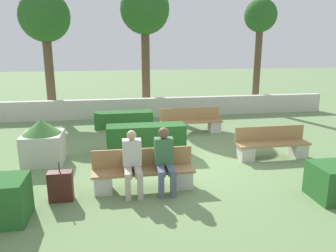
# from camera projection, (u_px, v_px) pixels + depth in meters

# --- Properties ---
(ground_plane) EXTENTS (60.00, 60.00, 0.00)m
(ground_plane) POSITION_uv_depth(u_px,v_px,m) (185.00, 165.00, 8.26)
(ground_plane) COLOR #6B8956
(perimeter_wall) EXTENTS (14.78, 0.30, 0.78)m
(perimeter_wall) POSITION_uv_depth(u_px,v_px,m) (156.00, 107.00, 13.62)
(perimeter_wall) COLOR beige
(perimeter_wall) RESTS_ON ground_plane
(bench_front) EXTENTS (2.12, 0.48, 0.82)m
(bench_front) POSITION_uv_depth(u_px,v_px,m) (144.00, 174.00, 6.85)
(bench_front) COLOR #A37A4C
(bench_front) RESTS_ON ground_plane
(bench_left_side) EXTENTS (1.96, 0.48, 0.82)m
(bench_left_side) POSITION_uv_depth(u_px,v_px,m) (272.00, 146.00, 8.71)
(bench_left_side) COLOR #A37A4C
(bench_left_side) RESTS_ON ground_plane
(bench_right_side) EXTENTS (2.10, 0.49, 0.82)m
(bench_right_side) POSITION_uv_depth(u_px,v_px,m) (191.00, 123.00, 11.15)
(bench_right_side) COLOR #A37A4C
(bench_right_side) RESTS_ON ground_plane
(person_seated_man) EXTENTS (0.38, 0.64, 1.29)m
(person_seated_man) POSITION_uv_depth(u_px,v_px,m) (132.00, 160.00, 6.58)
(person_seated_man) COLOR #B2A893
(person_seated_man) RESTS_ON ground_plane
(person_seated_woman) EXTENTS (0.38, 0.64, 1.32)m
(person_seated_woman) POSITION_uv_depth(u_px,v_px,m) (165.00, 157.00, 6.68)
(person_seated_woman) COLOR #515B70
(person_seated_woman) RESTS_ON ground_plane
(hedge_block_mid_left) EXTENTS (2.07, 0.64, 0.57)m
(hedge_block_mid_left) POSITION_uv_depth(u_px,v_px,m) (124.00, 119.00, 11.90)
(hedge_block_mid_left) COLOR #286028
(hedge_block_mid_left) RESTS_ON ground_plane
(hedge_block_far_right) EXTENTS (2.13, 0.62, 0.83)m
(hedge_block_far_right) POSITION_uv_depth(u_px,v_px,m) (146.00, 140.00, 8.96)
(hedge_block_far_right) COLOR #235623
(hedge_block_far_right) RESTS_ON ground_plane
(planter_corner_left) EXTENTS (0.97, 0.97, 1.14)m
(planter_corner_left) POSITION_uv_depth(u_px,v_px,m) (43.00, 141.00, 8.28)
(planter_corner_left) COLOR beige
(planter_corner_left) RESTS_ON ground_plane
(suitcase) EXTENTS (0.46, 0.24, 0.79)m
(suitcase) POSITION_uv_depth(u_px,v_px,m) (61.00, 186.00, 6.32)
(suitcase) COLOR #471E19
(suitcase) RESTS_ON ground_plane
(tree_leftmost) EXTENTS (2.06, 2.06, 5.07)m
(tree_leftmost) POSITION_uv_depth(u_px,v_px,m) (45.00, 19.00, 13.32)
(tree_leftmost) COLOR brown
(tree_leftmost) RESTS_ON ground_plane
(tree_center_left) EXTENTS (2.09, 2.09, 5.41)m
(tree_center_left) POSITION_uv_depth(u_px,v_px,m) (145.00, 12.00, 13.80)
(tree_center_left) COLOR brown
(tree_center_left) RESTS_ON ground_plane
(tree_center_right) EXTENTS (1.40, 1.40, 4.84)m
(tree_center_right) POSITION_uv_depth(u_px,v_px,m) (260.00, 22.00, 14.13)
(tree_center_right) COLOR brown
(tree_center_right) RESTS_ON ground_plane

